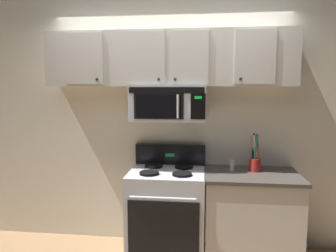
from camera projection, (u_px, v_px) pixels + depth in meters
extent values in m
cube|color=silver|center=(171.00, 123.00, 3.51)|extent=(5.20, 0.10, 2.70)
cube|color=#B7BABF|center=(167.00, 213.00, 3.26)|extent=(0.76, 0.64, 0.90)
cube|color=black|center=(163.00, 228.00, 2.94)|extent=(0.67, 0.01, 0.52)
cylinder|color=#B7BABF|center=(163.00, 198.00, 2.87)|extent=(0.61, 0.03, 0.03)
cube|color=black|center=(170.00, 154.00, 3.47)|extent=(0.76, 0.07, 0.22)
cube|color=#19D83F|center=(170.00, 155.00, 3.44)|extent=(0.10, 0.00, 0.04)
cylinder|color=black|center=(149.00, 173.00, 3.08)|extent=(0.19, 0.19, 0.02)
cylinder|color=black|center=(182.00, 174.00, 3.05)|extent=(0.19, 0.19, 0.02)
cylinder|color=black|center=(154.00, 166.00, 3.36)|extent=(0.19, 0.19, 0.02)
cylinder|color=black|center=(184.00, 167.00, 3.32)|extent=(0.19, 0.19, 0.02)
cube|color=#B7BABF|center=(169.00, 104.00, 3.24)|extent=(0.76, 0.39, 0.35)
cube|color=black|center=(166.00, 90.00, 3.03)|extent=(0.73, 0.01, 0.06)
cube|color=black|center=(159.00, 106.00, 3.06)|extent=(0.49, 0.01, 0.25)
cube|color=black|center=(159.00, 106.00, 3.06)|extent=(0.44, 0.01, 0.22)
cube|color=black|center=(198.00, 106.00, 3.01)|extent=(0.14, 0.01, 0.25)
cube|color=#19D83F|center=(198.00, 98.00, 3.00)|extent=(0.07, 0.00, 0.03)
cylinder|color=#B7BABF|center=(178.00, 106.00, 3.01)|extent=(0.02, 0.02, 0.23)
cube|color=#BCB7AD|center=(169.00, 59.00, 3.22)|extent=(2.50, 0.33, 0.55)
cube|color=#BCB7AD|center=(84.00, 58.00, 3.14)|extent=(0.38, 0.01, 0.51)
sphere|color=black|center=(97.00, 79.00, 3.14)|extent=(0.03, 0.03, 0.03)
cube|color=#BCB7AD|center=(146.00, 58.00, 3.07)|extent=(0.38, 0.01, 0.51)
sphere|color=black|center=(159.00, 79.00, 3.07)|extent=(0.03, 0.03, 0.03)
cube|color=#BCB7AD|center=(189.00, 57.00, 3.02)|extent=(0.38, 0.01, 0.51)
sphere|color=black|center=(175.00, 79.00, 3.05)|extent=(0.03, 0.03, 0.03)
cube|color=#BCB7AD|center=(255.00, 57.00, 2.95)|extent=(0.38, 0.01, 0.51)
sphere|color=black|center=(241.00, 79.00, 2.98)|extent=(0.03, 0.03, 0.03)
cube|color=#BCB7AD|center=(250.00, 219.00, 3.18)|extent=(0.90, 0.62, 0.86)
cube|color=#423D38|center=(252.00, 175.00, 3.12)|extent=(0.93, 0.65, 0.03)
cylinder|color=red|center=(255.00, 165.00, 3.20)|extent=(0.12, 0.12, 0.13)
cylinder|color=teal|center=(255.00, 149.00, 3.16)|extent=(0.04, 0.05, 0.31)
cylinder|color=silver|center=(256.00, 150.00, 3.18)|extent=(0.04, 0.06, 0.29)
cylinder|color=olive|center=(258.00, 151.00, 3.17)|extent=(0.05, 0.05, 0.28)
cylinder|color=black|center=(255.00, 150.00, 3.17)|extent=(0.05, 0.01, 0.30)
cylinder|color=#BCBCC1|center=(255.00, 150.00, 3.17)|extent=(0.06, 0.08, 0.30)
cylinder|color=black|center=(253.00, 149.00, 3.19)|extent=(0.04, 0.11, 0.31)
cylinder|color=#A87A47|center=(254.00, 149.00, 3.18)|extent=(0.10, 0.07, 0.30)
cylinder|color=red|center=(256.00, 149.00, 3.19)|extent=(0.05, 0.05, 0.30)
cylinder|color=white|center=(232.00, 166.00, 3.23)|extent=(0.05, 0.05, 0.09)
cylinder|color=#B7BABF|center=(232.00, 161.00, 3.22)|extent=(0.05, 0.05, 0.02)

